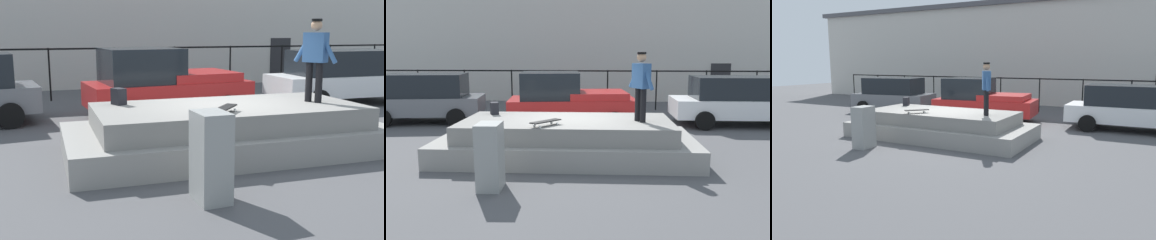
{
  "view_description": "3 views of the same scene",
  "coord_description": "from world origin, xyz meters",
  "views": [
    {
      "loc": [
        -3.53,
        -8.46,
        2.38
      ],
      "look_at": [
        -0.48,
        0.86,
        0.45
      ],
      "focal_mm": 43.05,
      "sensor_mm": 36.0,
      "label": 1
    },
    {
      "loc": [
        0.69,
        -9.6,
        2.6
      ],
      "look_at": [
        0.15,
        0.43,
        0.8
      ],
      "focal_mm": 35.79,
      "sensor_mm": 36.0,
      "label": 2
    },
    {
      "loc": [
        6.35,
        -10.74,
        2.6
      ],
      "look_at": [
        0.42,
        0.5,
        0.55
      ],
      "focal_mm": 33.54,
      "sensor_mm": 36.0,
      "label": 3
    }
  ],
  "objects": [
    {
      "name": "warehouse_building",
      "position": [
        0.0,
        14.22,
        3.21
      ],
      "size": [
        35.35,
        7.82,
        6.41
      ],
      "color": "beige",
      "rests_on": "ground_plane"
    },
    {
      "name": "car_white_hatchback_far",
      "position": [
        5.7,
        4.16,
        0.92
      ],
      "size": [
        4.71,
        2.19,
        1.74
      ],
      "color": "white",
      "rests_on": "ground_plane"
    },
    {
      "name": "ground_plane",
      "position": [
        0.0,
        0.0,
        0.0
      ],
      "size": [
        60.0,
        60.0,
        0.0
      ],
      "primitive_type": "plane",
      "color": "#4C4C4F"
    },
    {
      "name": "utility_box",
      "position": [
        -1.36,
        -2.68,
        0.64
      ],
      "size": [
        0.46,
        0.62,
        1.28
      ],
      "primitive_type": "cube",
      "rotation": [
        0.0,
        0.0,
        0.04
      ],
      "color": "gray",
      "rests_on": "ground_plane"
    },
    {
      "name": "car_red_pickup_mid",
      "position": [
        -0.4,
        3.75,
        0.93
      ],
      "size": [
        4.59,
        2.58,
        1.9
      ],
      "color": "#B21E1E",
      "rests_on": "ground_plane"
    },
    {
      "name": "car_grey_hatchback_near",
      "position": [
        -5.68,
        4.14,
        0.94
      ],
      "size": [
        4.26,
        2.53,
        1.8
      ],
      "color": "slate",
      "rests_on": "ground_plane"
    },
    {
      "name": "skateboarder",
      "position": [
        1.7,
        -0.42,
        1.89
      ],
      "size": [
        0.55,
        0.86,
        1.66
      ],
      "color": "black",
      "rests_on": "concrete_ledge"
    },
    {
      "name": "backpack",
      "position": [
        -2.12,
        0.48,
        1.09
      ],
      "size": [
        0.29,
        0.34,
        0.32
      ],
      "primitive_type": "cube",
      "rotation": [
        0.0,
        0.0,
        5.12
      ],
      "color": "black",
      "rests_on": "concrete_ledge"
    },
    {
      "name": "concrete_ledge",
      "position": [
        -0.1,
        -0.26,
        0.42
      ],
      "size": [
        6.29,
        2.93,
        0.93
      ],
      "color": "gray",
      "rests_on": "ground_plane"
    },
    {
      "name": "fence_row",
      "position": [
        0.0,
        7.68,
        1.26
      ],
      "size": [
        24.06,
        0.06,
        1.78
      ],
      "color": "black",
      "rests_on": "ground_plane"
    },
    {
      "name": "skateboard",
      "position": [
        -0.51,
        -1.1,
        1.03
      ],
      "size": [
        0.67,
        0.73,
        0.12
      ],
      "color": "black",
      "rests_on": "concrete_ledge"
    }
  ]
}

